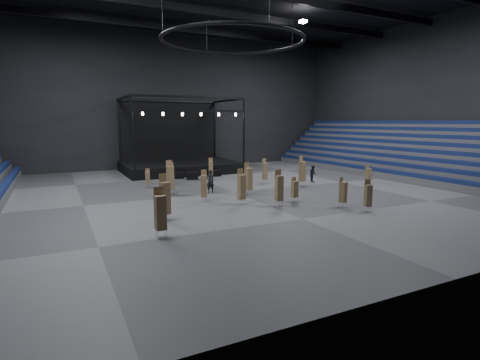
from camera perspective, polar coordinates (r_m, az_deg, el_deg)
name	(u,v)px	position (r m, az deg, el deg)	size (l,w,h in m)	color
floor	(233,192)	(33.64, -1.03, -1.85)	(50.00, 50.00, 0.00)	#4F4F52
wall_back	(167,101)	(52.88, -11.05, 11.68)	(50.00, 0.20, 18.00)	black
wall_front	(479,46)	(16.91, 32.58, 16.87)	(50.00, 0.20, 18.00)	black
wall_right	(428,98)	(49.31, 26.78, 11.13)	(0.20, 42.00, 18.00)	black
bleachers_right	(412,161)	(47.82, 24.68, 2.63)	(7.20, 40.00, 6.40)	#4D4D4F
stage	(179,160)	(48.47, -9.29, 3.06)	(14.00, 10.00, 9.20)	black
truss_ring	(233,41)	(33.73, -1.10, 20.40)	(12.30, 12.30, 5.15)	black
flight_case_left	(179,176)	(42.03, -9.30, 0.68)	(1.06, 0.53, 0.71)	black
flight_case_mid	(192,176)	(41.12, -7.26, 0.62)	(1.22, 0.61, 0.81)	black
flight_case_right	(217,173)	(43.36, -3.59, 1.02)	(1.04, 0.52, 0.69)	black
chair_stack_0	(368,195)	(27.78, 18.94, -2.18)	(0.53, 0.53, 2.26)	silver
chair_stack_1	(211,169)	(40.76, -4.47, 1.75)	(0.56, 0.56, 2.39)	silver
chair_stack_2	(368,174)	(39.67, 18.95, 0.85)	(0.49, 0.49, 1.95)	silver
chair_stack_3	(248,178)	(32.17, 1.28, 0.25)	(0.63, 0.63, 2.80)	silver
chair_stack_4	(204,186)	(29.52, -5.51, -0.86)	(0.59, 0.59, 2.54)	silver
chair_stack_5	(302,171)	(37.47, 9.46, 1.40)	(0.62, 0.62, 2.89)	silver
chair_stack_6	(295,189)	(29.79, 8.34, -1.32)	(0.44, 0.44, 1.95)	silver
chair_stack_7	(160,212)	(20.71, -12.06, -4.75)	(0.57, 0.57, 2.80)	silver
chair_stack_8	(343,192)	(28.53, 15.42, -1.71)	(0.58, 0.58, 2.26)	silver
chair_stack_9	(171,173)	(38.05, -10.42, 1.09)	(0.56, 0.56, 2.30)	silver
chair_stack_10	(265,171)	(38.29, 3.80, 1.40)	(0.47, 0.47, 2.55)	silver
chair_stack_11	(165,197)	(24.17, -11.35, -2.60)	(0.65, 0.65, 3.00)	silver
chair_stack_12	(279,188)	(27.98, 5.95, -1.15)	(0.54, 0.54, 2.77)	silver
chair_stack_13	(148,178)	(36.50, -13.89, 0.32)	(0.50, 0.50, 1.87)	silver
chair_stack_14	(170,177)	(32.70, -10.60, 0.39)	(0.58, 0.58, 2.99)	silver
chair_stack_15	(242,186)	(28.41, 0.24, -0.99)	(0.51, 0.51, 2.74)	silver
man_center	(210,181)	(33.25, -4.56, -0.20)	(0.75, 0.49, 2.06)	black
crew_member	(313,174)	(40.14, 11.07, 0.98)	(0.83, 0.65, 1.72)	black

